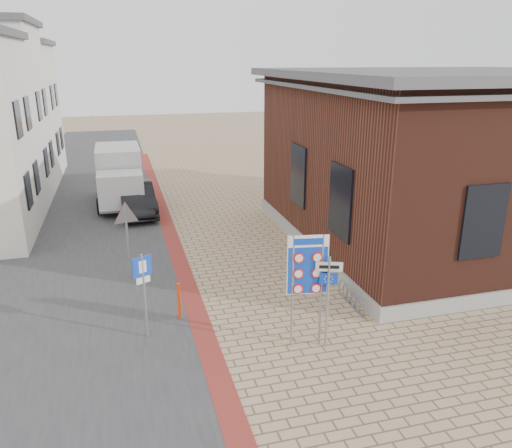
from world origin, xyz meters
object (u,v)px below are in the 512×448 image
essen_sign (328,288)px  parking_sign (143,282)px  sedan (137,199)px  box_truck (120,176)px  bollard (179,301)px  border_sign (307,267)px

essen_sign → parking_sign: 4.81m
essen_sign → parking_sign: (-4.50, 1.70, -0.05)m
sedan → essen_sign: (4.20, -13.49, 0.94)m
box_truck → bollard: bearing=-84.2°
border_sign → parking_sign: (-4.00, 1.50, -0.58)m
sedan → border_sign: (3.70, -13.29, 1.47)m
sedan → box_truck: bearing=106.4°
parking_sign → essen_sign: bearing=-45.3°
border_sign → essen_sign: 0.76m
border_sign → essen_sign: border_sign is taller
essen_sign → box_truck: bearing=126.2°
sedan → parking_sign: parking_sign is taller
sedan → bollard: 11.01m
box_truck → essen_sign: 16.34m
border_sign → bollard: (-3.02, 2.30, -1.67)m
box_truck → bollard: box_truck is taller
border_sign → box_truck: bearing=115.6°
sedan → border_sign: size_ratio=1.48×
border_sign → essen_sign: size_ratio=1.21×
box_truck → border_sign: size_ratio=1.78×
sedan → essen_sign: bearing=-75.4°
border_sign → bollard: bearing=152.2°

